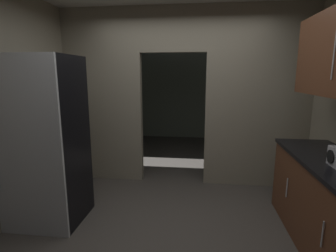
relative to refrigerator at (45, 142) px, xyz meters
name	(u,v)px	position (x,y,z in m)	size (l,w,h in m)	color
ground	(172,237)	(1.46, -0.18, -0.95)	(20.00, 20.00, 0.00)	#47423D
kitchen_partition	(185,93)	(1.50, 1.32, 0.47)	(3.70, 0.12, 2.66)	gray
adjoining_room_shell	(189,90)	(1.46, 3.41, 0.38)	(3.70, 3.08, 2.66)	gray
refrigerator	(45,142)	(0.00, 0.00, 0.00)	(0.77, 0.71, 1.89)	black
lower_cabinet_run	(336,211)	(3.00, -0.27, -0.50)	(0.63, 1.96, 0.89)	brown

